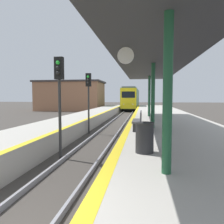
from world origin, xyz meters
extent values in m
cube|color=yellow|center=(1.65, 0.00, 0.95)|extent=(0.30, 80.00, 0.00)
cube|color=black|center=(0.00, 42.81, 0.28)|extent=(2.31, 17.47, 0.55)
cube|color=#477247|center=(0.00, 42.81, 2.31)|extent=(2.72, 19.41, 3.51)
cube|color=yellow|center=(0.00, 33.18, 2.31)|extent=(2.67, 0.16, 3.44)
cube|color=black|center=(0.00, 33.12, 2.92)|extent=(2.18, 0.06, 1.05)
cube|color=#59595E|center=(0.00, 42.81, 4.18)|extent=(2.31, 18.44, 0.24)
sphere|color=white|center=(-0.75, 33.12, 1.34)|extent=(0.18, 0.18, 0.18)
sphere|color=white|center=(0.75, 33.12, 1.34)|extent=(0.18, 0.18, 0.18)
cylinder|color=#2D2D2D|center=(-0.97, 5.78, 1.64)|extent=(0.12, 0.12, 3.28)
cube|color=black|center=(-0.97, 5.78, 3.73)|extent=(0.36, 0.20, 0.90)
sphere|color=green|center=(-0.97, 5.65, 3.94)|extent=(0.16, 0.16, 0.16)
sphere|color=black|center=(-0.97, 5.65, 3.73)|extent=(0.16, 0.16, 0.16)
sphere|color=black|center=(-0.97, 5.65, 3.53)|extent=(0.16, 0.16, 0.16)
cylinder|color=#2D2D2D|center=(-1.31, 11.92, 1.64)|extent=(0.12, 0.12, 3.28)
cube|color=black|center=(-1.31, 11.92, 3.73)|extent=(0.36, 0.20, 0.90)
sphere|color=green|center=(-1.31, 11.79, 3.94)|extent=(0.16, 0.16, 0.16)
sphere|color=black|center=(-1.31, 11.79, 3.73)|extent=(0.16, 0.16, 0.16)
sphere|color=black|center=(-1.31, 11.79, 3.53)|extent=(0.16, 0.16, 0.16)
cylinder|color=#1E5133|center=(2.93, 1.89, 2.63)|extent=(0.20, 0.20, 3.36)
cylinder|color=#1E5133|center=(2.93, 8.80, 2.63)|extent=(0.20, 0.20, 3.36)
cylinder|color=#1E5133|center=(2.93, 15.70, 2.63)|extent=(0.20, 0.20, 3.36)
cube|color=#2D2D33|center=(2.93, 8.80, 4.41)|extent=(3.67, 20.71, 0.20)
cylinder|color=white|center=(1.82, 4.66, 3.96)|extent=(0.56, 0.04, 0.56)
cylinder|color=#262628|center=(2.47, 3.56, 1.36)|extent=(0.52, 0.52, 0.83)
cylinder|color=#262626|center=(2.47, 3.56, 1.81)|extent=(0.55, 0.55, 0.06)
cube|color=#4C4C51|center=(2.13, 7.95, 1.39)|extent=(0.44, 1.73, 0.08)
cube|color=#4C4C51|center=(2.32, 7.95, 1.65)|extent=(0.06, 1.73, 0.44)
cube|color=#262628|center=(2.13, 7.26, 1.15)|extent=(0.35, 0.08, 0.40)
cube|color=#262628|center=(2.13, 8.64, 1.15)|extent=(0.35, 0.08, 0.40)
cube|color=#9E6B4C|center=(-11.12, 37.00, 2.59)|extent=(11.70, 7.16, 5.18)
cube|color=#383333|center=(-11.12, 37.00, 5.33)|extent=(12.28, 7.52, 0.30)
camera|label=1|loc=(2.42, -2.78, 2.58)|focal=35.00mm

